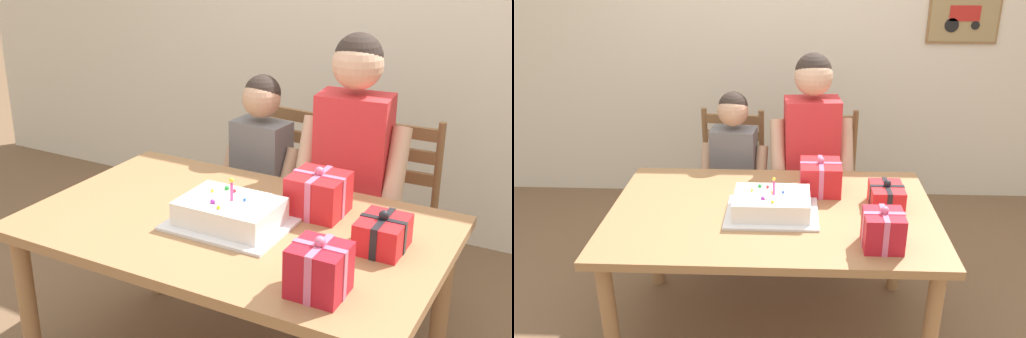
# 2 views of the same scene
# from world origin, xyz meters

# --- Properties ---
(back_wall) EXTENTS (6.40, 0.11, 2.60)m
(back_wall) POSITION_xyz_m (0.00, 1.76, 1.30)
(back_wall) COLOR silver
(back_wall) RESTS_ON ground
(dining_table) EXTENTS (1.58, 0.98, 0.73)m
(dining_table) POSITION_xyz_m (0.00, 0.00, 0.64)
(dining_table) COLOR #9E7047
(dining_table) RESTS_ON ground
(birthday_cake) EXTENTS (0.44, 0.34, 0.19)m
(birthday_cake) POSITION_xyz_m (-0.00, -0.03, 0.78)
(birthday_cake) COLOR silver
(birthday_cake) RESTS_ON dining_table
(gift_box_red_large) EXTENTS (0.21, 0.21, 0.19)m
(gift_box_red_large) POSITION_xyz_m (0.24, 0.23, 0.81)
(gift_box_red_large) COLOR red
(gift_box_red_large) RESTS_ON dining_table
(gift_box_beside_cake) EXTENTS (0.17, 0.17, 0.20)m
(gift_box_beside_cake) POSITION_xyz_m (0.48, -0.31, 0.81)
(gift_box_beside_cake) COLOR red
(gift_box_beside_cake) RESTS_ON dining_table
(gift_box_corner_small) EXTENTS (0.16, 0.20, 0.15)m
(gift_box_corner_small) POSITION_xyz_m (0.55, 0.06, 0.79)
(gift_box_corner_small) COLOR red
(gift_box_corner_small) RESTS_ON dining_table
(chair_left) EXTENTS (0.46, 0.46, 0.92)m
(chair_left) POSITION_xyz_m (-0.31, 0.88, 0.47)
(chair_left) COLOR brown
(chair_left) RESTS_ON ground
(chair_right) EXTENTS (0.43, 0.43, 0.92)m
(chair_right) POSITION_xyz_m (0.32, 0.88, 0.47)
(chair_right) COLOR brown
(chair_right) RESTS_ON ground
(child_older) EXTENTS (0.51, 0.30, 1.36)m
(child_older) POSITION_xyz_m (0.21, 0.67, 0.83)
(child_older) COLOR #38426B
(child_older) RESTS_ON ground
(child_younger) EXTENTS (0.42, 0.25, 1.13)m
(child_younger) POSITION_xyz_m (-0.25, 0.67, 0.69)
(child_younger) COLOR #38426B
(child_younger) RESTS_ON ground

